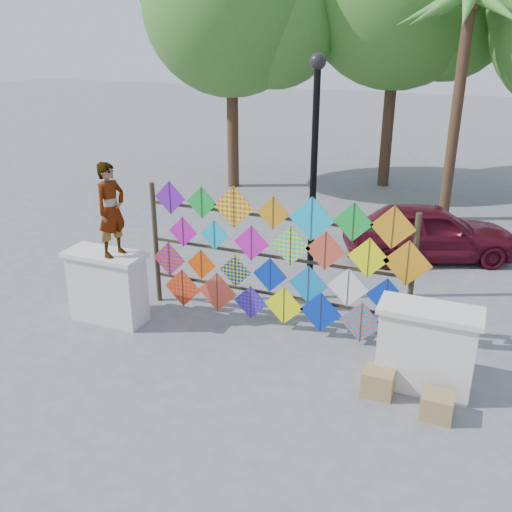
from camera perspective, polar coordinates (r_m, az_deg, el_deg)
name	(u,v)px	position (r m, az deg, el deg)	size (l,w,h in m)	color
ground	(255,344)	(9.50, -0.13, -8.75)	(80.00, 80.00, 0.00)	gray
parapet_left	(108,286)	(10.28, -14.63, -2.93)	(1.40, 0.65, 1.28)	white
parapet_right	(426,348)	(8.47, 16.64, -8.82)	(1.40, 0.65, 1.28)	white
kite_rack	(280,262)	(9.52, 2.39, -0.59)	(4.94, 0.24, 2.42)	#332B1C
tree_west	(234,7)	(18.21, -2.18, 23.61)	(5.85, 5.20, 8.01)	#4E2E21
palm_tree	(468,22)	(15.57, 20.43, 21.07)	(3.62, 3.62, 5.83)	#4E2E21
vendor_woman	(111,210)	(9.65, -14.29, 4.50)	(0.58, 0.38, 1.58)	#99999E
sedan	(430,231)	(13.22, 16.97, 2.36)	(1.49, 3.71, 1.26)	#540E1C
lamppost	(314,159)	(10.19, 5.83, 9.60)	(0.28, 0.28, 4.46)	black
cardboard_box_near	(378,382)	(8.42, 12.14, -12.20)	(0.43, 0.38, 0.38)	#9F7C4D
cardboard_box_far	(437,405)	(8.19, 17.65, -14.05)	(0.42, 0.38, 0.35)	#9F7C4D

